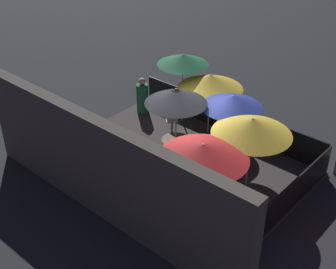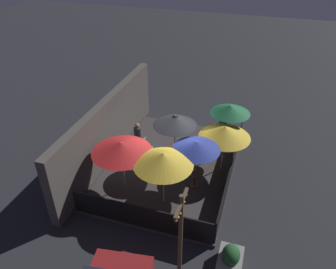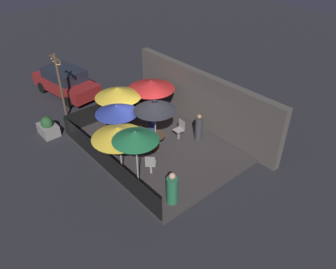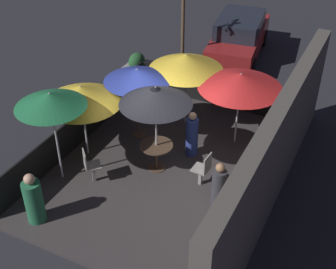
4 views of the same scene
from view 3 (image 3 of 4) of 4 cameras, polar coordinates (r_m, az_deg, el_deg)
The scene contains 21 objects.
ground_plane at distance 14.98m, azimuth -2.13°, elevation -2.39°, with size 60.00×60.00×0.00m, color #26262B.
patio_deck at distance 14.94m, azimuth -2.13°, elevation -2.20°, with size 7.32×5.30×0.12m.
building_wall at distance 15.88m, azimuth 5.91°, elevation 5.83°, with size 8.92×0.36×2.87m.
fence_front at distance 13.50m, azimuth -10.84°, elevation -4.58°, with size 7.12×0.05×0.95m.
fence_side_left at distance 17.21m, azimuth -9.78°, elevation 4.67°, with size 0.05×5.10×0.95m.
patio_umbrella_0 at distance 13.56m, azimuth -2.31°, elevation 5.10°, with size 1.81×1.81×2.45m.
patio_umbrella_1 at distance 13.93m, azimuth -8.97°, elevation 4.34°, with size 1.83×1.83×2.15m.
patio_umbrella_2 at distance 11.52m, azimuth -5.71°, elevation -0.24°, with size 1.70×1.70×2.49m.
patio_umbrella_3 at distance 15.25m, azimuth -8.74°, elevation 7.30°, with size 2.14×2.14×2.24m.
patio_umbrella_4 at distance 12.57m, azimuth -8.64°, elevation 0.36°, with size 2.12×2.12×2.11m.
patio_umbrella_5 at distance 15.93m, azimuth -2.94°, elevation 8.67°, with size 2.29×2.29×2.17m.
dining_table_0 at distance 14.41m, azimuth -2.16°, elevation -0.54°, with size 0.86×0.86×0.75m.
dining_table_1 at distance 14.65m, azimuth -8.50°, elevation -0.40°, with size 0.71×0.71×0.74m.
patio_chair_0 at distance 13.07m, azimuth -3.04°, elevation -5.10°, with size 0.57×0.57×0.95m.
patio_chair_1 at distance 15.13m, azimuth 2.04°, elevation 0.97°, with size 0.43×0.43×0.95m.
patron_0 at distance 11.86m, azimuth 0.72°, elevation -9.50°, with size 0.60×0.60×1.33m.
patron_1 at distance 15.34m, azimuth -2.80°, elevation 1.86°, with size 0.47×0.47×1.34m.
patron_2 at distance 15.11m, azimuth 5.36°, elevation 1.14°, with size 0.46×0.46×1.31m.
planter_box at distance 16.71m, azimuth -20.18°, elevation 1.20°, with size 1.06×0.74×0.96m.
light_post at distance 17.15m, azimuth -18.29°, elevation 8.46°, with size 1.10×0.12×3.49m.
parked_car_0 at distance 20.08m, azimuth -17.43°, elevation 8.80°, with size 4.62×2.30×1.62m.
Camera 3 is at (9.51, -7.44, 8.86)m, focal length 35.00 mm.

